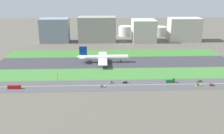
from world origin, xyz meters
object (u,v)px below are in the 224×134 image
object	(u,v)px
bus_0	(14,87)
fuel_tank_east	(159,31)
car_5	(199,81)
car_1	(125,82)
fuel_tank_centre	(143,31)
airliner	(103,57)
fuel_tank_west	(126,31)
cargo_warehouse	(184,30)
hangar_building	(97,29)
car_0	(102,87)
car_4	(212,85)
terminal_building	(55,30)
traffic_light	(57,77)
office_tower	(144,31)
truck_1	(170,81)
car_2	(198,85)
car_3	(111,82)

from	to	relation	value
bus_0	fuel_tank_east	bearing A→B (deg)	-127.52
car_5	car_1	bearing A→B (deg)	180.00
bus_0	fuel_tank_centre	distance (m)	281.98
airliner	bus_0	bearing A→B (deg)	-135.94
fuel_tank_west	cargo_warehouse	bearing A→B (deg)	-26.36
car_5	hangar_building	size ratio (longest dim) A/B	0.07
car_0	fuel_tank_east	size ratio (longest dim) A/B	0.17
car_4	fuel_tank_centre	world-z (taller)	fuel_tank_centre
car_5	terminal_building	world-z (taller)	terminal_building
bus_0	fuel_tank_centre	bearing A→B (deg)	-122.78
traffic_light	hangar_building	xyz separation A→B (m)	(36.01, 174.01, 15.59)
terminal_building	fuel_tank_centre	xyz separation A→B (m)	(147.47, 45.00, -9.76)
car_1	office_tower	size ratio (longest dim) A/B	0.12
car_0	traffic_light	world-z (taller)	traffic_light
fuel_tank_east	fuel_tank_west	bearing A→B (deg)	180.00
truck_1	fuel_tank_east	size ratio (longest dim) A/B	0.33
car_2	hangar_building	distance (m)	215.71
car_3	terminal_building	bearing A→B (deg)	114.39
bus_0	car_3	size ratio (longest dim) A/B	2.64
car_1	office_tower	xyz separation A→B (m)	(45.28, 182.00, 16.44)
car_4	car_2	bearing A→B (deg)	0.00
fuel_tank_centre	fuel_tank_east	bearing A→B (deg)	0.00
truck_1	fuel_tank_centre	world-z (taller)	fuel_tank_centre
airliner	fuel_tank_west	distance (m)	164.24
car_0	bus_0	world-z (taller)	bus_0
airliner	car_4	xyz separation A→B (m)	(100.47, -78.00, -5.31)
car_0	fuel_tank_west	world-z (taller)	fuel_tank_west
car_5	hangar_building	distance (m)	209.19
fuel_tank_west	fuel_tank_east	size ratio (longest dim) A/B	0.98
airliner	truck_1	distance (m)	93.73
hangar_building	fuel_tank_centre	size ratio (longest dim) A/B	2.67
terminal_building	cargo_warehouse	xyz separation A→B (m)	(207.32, 0.00, -0.17)
car_1	truck_1	xyz separation A→B (m)	(43.55, -0.00, 0.75)
truck_1	hangar_building	distance (m)	196.94
terminal_building	office_tower	world-z (taller)	terminal_building
car_3	car_1	distance (m)	13.72
cargo_warehouse	fuel_tank_east	distance (m)	55.37
car_5	fuel_tank_east	distance (m)	227.28
car_4	truck_1	size ratio (longest dim) A/B	0.52
airliner	bus_0	distance (m)	112.24
car_1	terminal_building	size ratio (longest dim) A/B	0.10
car_4	hangar_building	distance (m)	221.67
car_0	car_4	bearing A→B (deg)	-180.00
terminal_building	car_5	bearing A→B (deg)	-47.26
truck_1	cargo_warehouse	distance (m)	194.86
truck_1	office_tower	bearing A→B (deg)	89.45
office_tower	fuel_tank_west	world-z (taller)	office_tower
car_5	office_tower	bearing A→B (deg)	98.33
traffic_light	hangar_building	world-z (taller)	hangar_building
airliner	fuel_tank_west	bearing A→B (deg)	75.52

